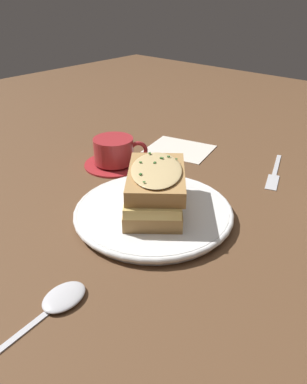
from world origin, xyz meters
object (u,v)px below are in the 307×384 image
dinner_plate (153,212)px  napkin (179,149)px  fork (274,175)px  spoon (58,302)px  teacup_with_saucer (114,153)px  sandwich (155,189)px

dinner_plate → napkin: size_ratio=1.84×
fork → napkin: same height
fork → spoon: spoon is taller
dinner_plate → teacup_with_saucer: 0.23m
fork → spoon: (0.04, 0.51, 0.00)m
dinner_plate → fork: (-0.08, -0.28, -0.01)m
spoon → sandwich: bearing=95.4°
spoon → napkin: 0.53m
sandwich → fork: 0.30m
spoon → napkin: spoon is taller
teacup_with_saucer → napkin: size_ratio=0.89×
teacup_with_saucer → fork: (-0.29, -0.18, -0.03)m
teacup_with_saucer → spoon: size_ratio=0.74×
sandwich → spoon: 0.24m
teacup_with_saucer → napkin: teacup_with_saucer is taller
teacup_with_saucer → fork: bearing=-9.1°
dinner_plate → sandwich: size_ratio=1.50×
spoon → teacup_with_saucer: bearing=121.5°
teacup_with_saucer → spoon: 0.41m
napkin → teacup_with_saucer: bearing=72.1°
sandwich → spoon: size_ratio=1.01×
dinner_plate → teacup_with_saucer: teacup_with_saucer is taller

